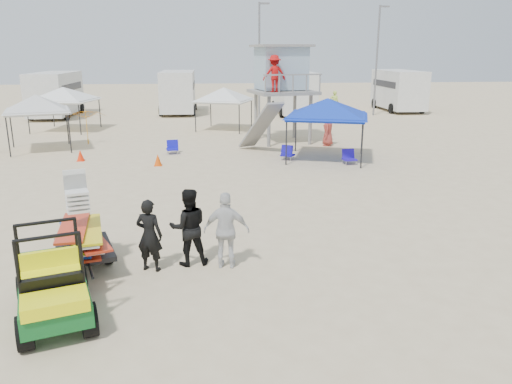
{
  "coord_description": "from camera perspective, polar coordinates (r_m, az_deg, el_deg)",
  "views": [
    {
      "loc": [
        -0.64,
        -9.06,
        4.71
      ],
      "look_at": [
        0.5,
        3.0,
        1.3
      ],
      "focal_mm": 35.0,
      "sensor_mm": 36.0,
      "label": 1
    }
  ],
  "objects": [
    {
      "name": "umbrella_b",
      "position": [
        27.77,
        -18.74,
        7.05
      ],
      "size": [
        2.73,
        2.74,
        1.83
      ],
      "primitive_type": "imported",
      "rotation": [
        0.0,
        0.0,
        0.5
      ],
      "color": "orange",
      "rests_on": "ground"
    },
    {
      "name": "distant_beachgoers",
      "position": [
        31.76,
        8.6,
        8.61
      ],
      "size": [
        4.4,
        14.0,
        1.82
      ],
      "color": "#B03D32",
      "rests_on": "ground"
    },
    {
      "name": "man_mid",
      "position": [
        11.39,
        -7.72,
        -4.0
      ],
      "size": [
        0.96,
        0.79,
        1.79
      ],
      "primitive_type": "imported",
      "rotation": [
        0.0,
        0.0,
        3.28
      ],
      "color": "black",
      "rests_on": "ground"
    },
    {
      "name": "canopy_blue",
      "position": [
        22.62,
        8.19,
        10.2
      ],
      "size": [
        4.17,
        4.17,
        3.14
      ],
      "color": "black",
      "rests_on": "ground"
    },
    {
      "name": "ground",
      "position": [
        10.23,
        -1.23,
        -11.69
      ],
      "size": [
        140.0,
        140.0,
        0.0
      ],
      "primitive_type": "plane",
      "color": "beige",
      "rests_on": "ground"
    },
    {
      "name": "cone_far",
      "position": [
        23.68,
        -19.43,
        3.97
      ],
      "size": [
        0.34,
        0.34,
        0.5
      ],
      "primitive_type": "cone",
      "color": "#FF2B08",
      "rests_on": "ground"
    },
    {
      "name": "rv_far_left",
      "position": [
        40.78,
        -21.96,
        10.52
      ],
      "size": [
        2.64,
        6.8,
        3.25
      ],
      "color": "silver",
      "rests_on": "ground"
    },
    {
      "name": "beach_chair_a",
      "position": [
        24.34,
        -9.53,
        5.1
      ],
      "size": [
        0.62,
        0.66,
        0.64
      ],
      "color": "#1110B6",
      "rests_on": "ground"
    },
    {
      "name": "beach_chair_b",
      "position": [
        22.11,
        10.57,
        3.98
      ],
      "size": [
        0.59,
        0.63,
        0.64
      ],
      "color": "#2310B3",
      "rests_on": "ground"
    },
    {
      "name": "surf_trailer",
      "position": [
        11.81,
        -19.26,
        -4.48
      ],
      "size": [
        1.67,
        2.3,
        1.99
      ],
      "color": "black",
      "rests_on": "ground"
    },
    {
      "name": "rv_mid_right",
      "position": [
        39.72,
        4.31,
        11.48
      ],
      "size": [
        2.64,
        7.0,
        3.25
      ],
      "color": "silver",
      "rests_on": "ground"
    },
    {
      "name": "cone_near",
      "position": [
        21.8,
        -11.15,
        3.62
      ],
      "size": [
        0.34,
        0.34,
        0.5
      ],
      "primitive_type": "cone",
      "color": "#EA4B07",
      "rests_on": "ground"
    },
    {
      "name": "man_right",
      "position": [
        11.15,
        -3.39,
        -4.41
      ],
      "size": [
        1.08,
        0.56,
        1.75
      ],
      "primitive_type": "imported",
      "rotation": [
        0.0,
        0.0,
        3.01
      ],
      "color": "silver",
      "rests_on": "ground"
    },
    {
      "name": "utility_cart",
      "position": [
        9.73,
        -22.45,
        -9.18
      ],
      "size": [
        1.81,
        2.53,
        1.74
      ],
      "color": "#0D5820",
      "rests_on": "ground"
    },
    {
      "name": "beach_chair_c",
      "position": [
        22.7,
        3.6,
        4.52
      ],
      "size": [
        0.72,
        0.8,
        0.64
      ],
      "color": "#150E97",
      "rests_on": "ground"
    },
    {
      "name": "rv_mid_left",
      "position": [
        40.73,
        -8.9,
        11.44
      ],
      "size": [
        2.65,
        6.5,
        3.25
      ],
      "color": "silver",
      "rests_on": "ground"
    },
    {
      "name": "light_pole_right",
      "position": [
        39.64,
        13.62,
        14.27
      ],
      "size": [
        0.14,
        0.14,
        8.0
      ],
      "primitive_type": "cylinder",
      "color": "slate",
      "rests_on": "ground"
    },
    {
      "name": "lifeguard_tower",
      "position": [
        26.96,
        2.87,
        13.56
      ],
      "size": [
        3.65,
        3.65,
        4.97
      ],
      "color": "gray",
      "rests_on": "ground"
    },
    {
      "name": "canopy_white_b",
      "position": [
        33.14,
        -21.2,
        10.88
      ],
      "size": [
        3.81,
        3.81,
        3.06
      ],
      "color": "black",
      "rests_on": "ground"
    },
    {
      "name": "light_pole_left",
      "position": [
        36.25,
        0.37,
        14.6
      ],
      "size": [
        0.14,
        0.14,
        8.0
      ],
      "primitive_type": "cylinder",
      "color": "slate",
      "rests_on": "ground"
    },
    {
      "name": "canopy_white_c",
      "position": [
        31.32,
        -3.7,
        11.59
      ],
      "size": [
        3.75,
        3.75,
        3.02
      ],
      "color": "black",
      "rests_on": "ground"
    },
    {
      "name": "man_left",
      "position": [
        11.25,
        -12.1,
        -4.86
      ],
      "size": [
        0.69,
        0.56,
        1.65
      ],
      "primitive_type": "imported",
      "rotation": [
        0.0,
        0.0,
        2.82
      ],
      "color": "black",
      "rests_on": "ground"
    },
    {
      "name": "canopy_white_a",
      "position": [
        26.76,
        -23.87,
        9.85
      ],
      "size": [
        3.52,
        3.52,
        3.13
      ],
      "color": "black",
      "rests_on": "ground"
    },
    {
      "name": "rv_far_right",
      "position": [
        43.57,
        15.96,
        11.31
      ],
      "size": [
        2.64,
        6.6,
        3.25
      ],
      "color": "silver",
      "rests_on": "ground"
    }
  ]
}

